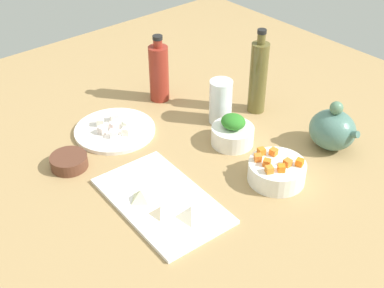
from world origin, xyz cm
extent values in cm
cube|color=#A08051|center=(0.00, 0.00, 1.50)|extent=(190.00, 190.00, 3.00)
cube|color=white|center=(8.77, -17.42, 3.50)|extent=(36.16, 22.58, 1.00)
cylinder|color=white|center=(-25.08, -8.81, 3.60)|extent=(24.02, 24.02, 1.20)
cylinder|color=white|center=(1.82, 13.71, 5.72)|extent=(12.22, 12.22, 5.43)
cylinder|color=white|center=(21.29, 10.75, 5.71)|extent=(14.99, 14.99, 5.42)
cylinder|color=brown|center=(-18.83, -27.59, 4.74)|extent=(10.05, 10.05, 3.48)
ellipsoid|color=#497165|center=(21.03, 33.91, 8.63)|extent=(13.37, 12.33, 11.25)
sphere|color=#527A5D|center=(21.03, 33.91, 15.75)|extent=(3.74, 3.74, 3.74)
cylinder|color=#497165|center=(26.71, 33.91, 10.03)|extent=(5.38, 2.00, 3.93)
cylinder|color=brown|center=(-6.60, 32.28, 14.35)|extent=(5.46, 5.46, 22.70)
cylinder|color=brown|center=(-6.60, 32.28, 27.32)|extent=(2.46, 2.46, 3.23)
cylinder|color=black|center=(-6.60, 32.28, 29.53)|extent=(2.73, 2.73, 1.20)
cylinder|color=maroon|center=(-32.11, 13.52, 12.18)|extent=(6.26, 6.26, 18.36)
cylinder|color=maroon|center=(-32.11, 13.52, 22.64)|extent=(2.82, 2.82, 2.57)
cylinder|color=black|center=(-32.11, 13.52, 24.53)|extent=(3.13, 3.13, 1.20)
cylinder|color=white|center=(-9.21, 19.21, 9.87)|extent=(6.94, 6.94, 13.74)
cube|color=orange|center=(23.50, 11.93, 9.32)|extent=(1.82, 1.82, 1.80)
cube|color=orange|center=(17.09, 7.72, 9.32)|extent=(2.49, 2.49, 1.80)
cube|color=orange|center=(23.98, 8.99, 9.32)|extent=(2.53, 2.53, 1.80)
cube|color=orange|center=(22.41, 6.26, 9.32)|extent=(2.38, 2.38, 1.80)
cube|color=orange|center=(18.02, 12.69, 9.32)|extent=(2.02, 2.02, 1.80)
cube|color=orange|center=(20.07, 7.94, 9.32)|extent=(2.44, 2.44, 1.80)
cube|color=orange|center=(25.40, 14.36, 9.32)|extent=(2.28, 2.28, 1.80)
cube|color=orange|center=(15.79, 10.45, 9.32)|extent=(2.24, 2.24, 1.80)
ellipsoid|color=#2C7723|center=(1.82, 13.71, 10.40)|extent=(7.71, 7.23, 3.93)
cube|color=white|center=(-20.29, -7.91, 5.30)|extent=(3.07, 3.07, 2.20)
cube|color=white|center=(-23.31, -5.66, 5.30)|extent=(2.38, 2.38, 2.20)
cube|color=silver|center=(-25.41, -12.83, 5.30)|extent=(2.59, 2.59, 2.20)
cube|color=white|center=(-21.58, -11.35, 5.30)|extent=(3.06, 3.06, 2.20)
cube|color=silver|center=(-29.52, -10.99, 5.30)|extent=(3.03, 3.03, 2.20)
cube|color=#F0E2CE|center=(-28.90, -6.36, 5.30)|extent=(2.91, 2.91, 2.20)
cube|color=white|center=(-25.16, -8.96, 5.30)|extent=(2.29, 2.29, 2.20)
pyramid|color=beige|center=(18.43, -15.91, 5.14)|extent=(7.82, 7.86, 2.28)
pyramid|color=beige|center=(12.87, -20.79, 5.14)|extent=(5.92, 5.96, 2.29)
pyramid|color=beige|center=(5.71, -21.38, 5.54)|extent=(4.51, 4.73, 3.07)
camera|label=1|loc=(86.74, -74.09, 88.35)|focal=48.08mm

